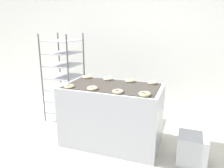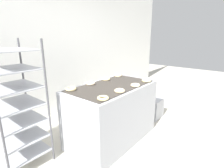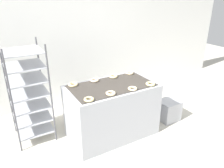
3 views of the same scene
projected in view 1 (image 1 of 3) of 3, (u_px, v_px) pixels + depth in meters
ground_plane at (95, 167)px, 2.63m from camera, size 14.00×14.00×0.00m
wall_back at (138, 39)px, 4.19m from camera, size 8.00×0.05×2.80m
fryer_machine at (112, 115)px, 3.09m from camera, size 1.35×0.75×0.86m
baking_rack_cart at (64, 76)px, 3.87m from camera, size 0.54×0.58×1.52m
glaze_bin at (192, 149)px, 2.68m from camera, size 0.35×0.33×0.37m
donut_near_left at (69, 86)px, 2.88m from camera, size 0.13×0.13×0.03m
donut_near_midleft at (92, 88)px, 2.79m from camera, size 0.14×0.14×0.04m
donut_near_midright at (118, 91)px, 2.66m from camera, size 0.13×0.13×0.03m
donut_near_right at (145, 94)px, 2.55m from camera, size 0.14×0.14×0.04m
donut_far_left at (87, 77)px, 3.39m from camera, size 0.14×0.14×0.04m
donut_far_midleft at (108, 79)px, 3.27m from camera, size 0.14×0.14×0.04m
donut_far_midright at (130, 81)px, 3.16m from camera, size 0.14×0.14×0.04m
donut_far_right at (152, 83)px, 3.06m from camera, size 0.13×0.13×0.03m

